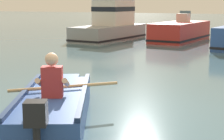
# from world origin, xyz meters

# --- Properties ---
(ground_plane) EXTENTS (120.00, 120.00, 0.00)m
(ground_plane) POSITION_xyz_m (0.00, 0.00, 0.00)
(ground_plane) COLOR slate
(rowboat_with_person) EXTENTS (2.29, 3.55, 1.19)m
(rowboat_with_person) POSITION_xyz_m (-0.46, -0.73, 0.25)
(rowboat_with_person) COLOR #2D519E
(rowboat_with_person) RESTS_ON ground
(moored_boat_grey) EXTENTS (2.61, 5.22, 2.23)m
(moored_boat_grey) POSITION_xyz_m (-5.09, 12.31, 0.81)
(moored_boat_grey) COLOR gray
(moored_boat_grey) RESTS_ON ground
(moored_boat_red) EXTENTS (2.38, 4.84, 1.55)m
(moored_boat_red) POSITION_xyz_m (-1.49, 13.18, 0.47)
(moored_boat_red) COLOR #B72D28
(moored_boat_red) RESTS_ON ground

